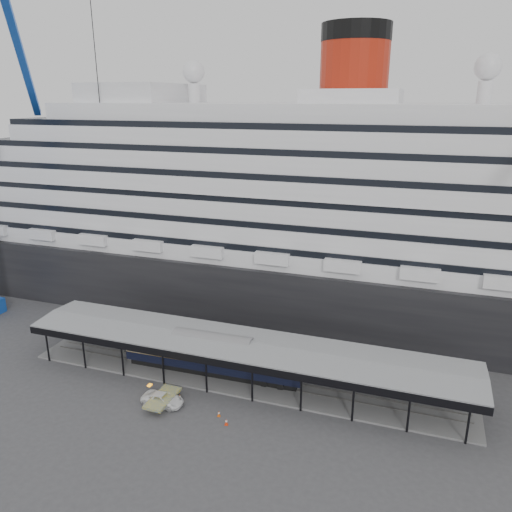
{
  "coord_description": "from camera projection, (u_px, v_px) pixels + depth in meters",
  "views": [
    {
      "loc": [
        19.5,
        -46.44,
        33.81
      ],
      "look_at": [
        0.93,
        8.0,
        15.41
      ],
      "focal_mm": 35.0,
      "sensor_mm": 36.0,
      "label": 1
    }
  ],
  "objects": [
    {
      "name": "ground",
      "position": [
        226.0,
        401.0,
        58.16
      ],
      "size": [
        200.0,
        200.0,
        0.0
      ],
      "primitive_type": "plane",
      "color": "#3A3A3D",
      "rests_on": "ground"
    },
    {
      "name": "port_truck",
      "position": [
        163.0,
        399.0,
        57.24
      ],
      "size": [
        4.95,
        2.37,
        1.36
      ],
      "primitive_type": "imported",
      "rotation": [
        0.0,
        0.0,
        1.55
      ],
      "color": "white",
      "rests_on": "ground"
    },
    {
      "name": "platform_canopy",
      "position": [
        241.0,
        362.0,
        61.95
      ],
      "size": [
        56.0,
        9.18,
        5.3
      ],
      "color": "slate",
      "rests_on": "ground"
    },
    {
      "name": "traffic_cone_mid",
      "position": [
        226.0,
        422.0,
        53.78
      ],
      "size": [
        0.47,
        0.47,
        0.73
      ],
      "rotation": [
        0.0,
        0.0,
        0.3
      ],
      "color": "red",
      "rests_on": "ground"
    },
    {
      "name": "pullman_carriage",
      "position": [
        213.0,
        354.0,
        63.0
      ],
      "size": [
        23.35,
        3.6,
        22.86
      ],
      "rotation": [
        0.0,
        0.0,
        0.03
      ],
      "color": "black",
      "rests_on": "ground"
    },
    {
      "name": "cruise_ship",
      "position": [
        298.0,
        196.0,
        81.4
      ],
      "size": [
        130.0,
        30.0,
        43.9
      ],
      "color": "black",
      "rests_on": "ground"
    },
    {
      "name": "traffic_cone_right",
      "position": [
        219.0,
        414.0,
        55.24
      ],
      "size": [
        0.39,
        0.39,
        0.66
      ],
      "rotation": [
        0.0,
        0.0,
        0.16
      ],
      "color": "#DC530C",
      "rests_on": "ground"
    },
    {
      "name": "traffic_cone_left",
      "position": [
        180.0,
        397.0,
        58.19
      ],
      "size": [
        0.47,
        0.47,
        0.77
      ],
      "rotation": [
        0.0,
        0.0,
        0.21
      ],
      "color": "orange",
      "rests_on": "ground"
    }
  ]
}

